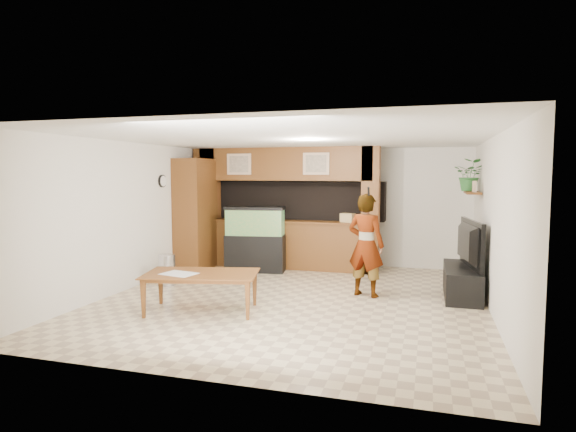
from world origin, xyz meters
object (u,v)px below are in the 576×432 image
(pantry_cabinet, at_px, (195,214))
(dining_table, at_px, (201,293))
(television, at_px, (463,243))
(aquarium, at_px, (255,240))
(person, at_px, (366,245))

(pantry_cabinet, bearing_deg, dining_table, -61.63)
(pantry_cabinet, xyz_separation_m, television, (5.35, -0.90, -0.29))
(pantry_cabinet, height_order, aquarium, pantry_cabinet)
(television, bearing_deg, pantry_cabinet, 71.49)
(dining_table, bearing_deg, television, 15.63)
(aquarium, xyz_separation_m, dining_table, (0.27, -3.05, -0.38))
(television, bearing_deg, dining_table, 109.59)
(aquarium, relative_size, dining_table, 0.82)
(pantry_cabinet, distance_m, television, 5.43)
(aquarium, bearing_deg, pantry_cabinet, 176.58)
(person, xyz_separation_m, dining_table, (-2.21, -1.64, -0.57))
(aquarium, xyz_separation_m, television, (4.03, -1.00, 0.23))
(pantry_cabinet, relative_size, aquarium, 1.73)
(aquarium, relative_size, television, 1.00)
(pantry_cabinet, bearing_deg, aquarium, 4.33)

